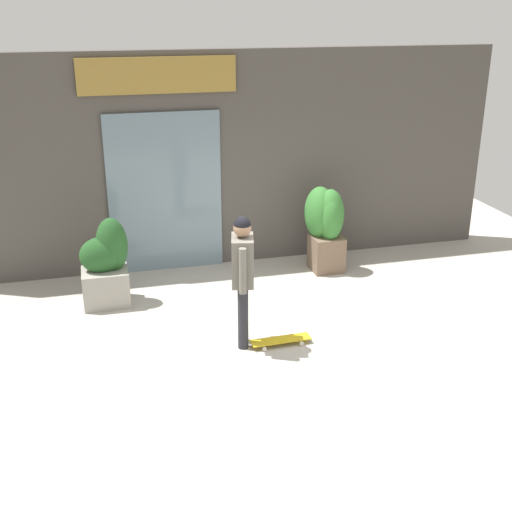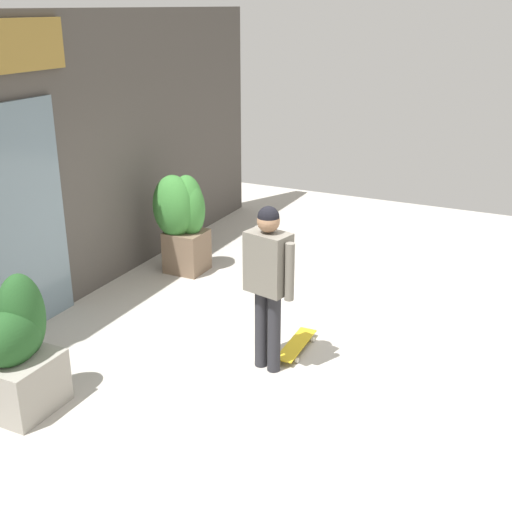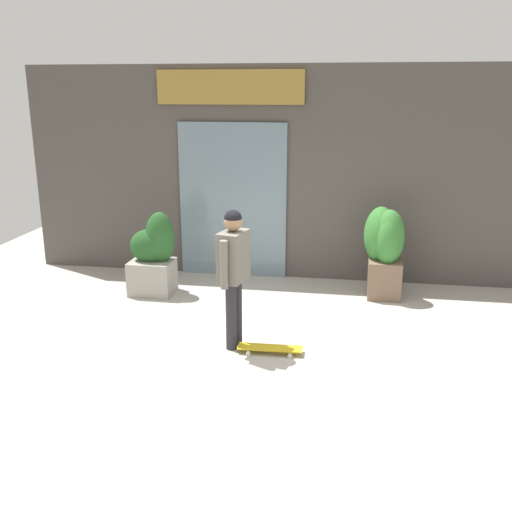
# 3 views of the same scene
# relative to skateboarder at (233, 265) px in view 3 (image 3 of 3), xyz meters

# --- Properties ---
(ground_plane) EXTENTS (12.00, 12.00, 0.00)m
(ground_plane) POSITION_rel_skateboarder_xyz_m (0.44, -0.15, -1.03)
(ground_plane) COLOR #B2ADA3
(building_facade) EXTENTS (8.89, 0.31, 3.38)m
(building_facade) POSITION_rel_skateboarder_xyz_m (0.40, 2.91, 0.65)
(building_facade) COLOR #4C4742
(building_facade) RESTS_ON ground_plane
(skateboarder) EXTENTS (0.35, 0.58, 1.69)m
(skateboarder) POSITION_rel_skateboarder_xyz_m (0.00, 0.00, 0.00)
(skateboarder) COLOR #28282D
(skateboarder) RESTS_ON ground_plane
(skateboard) EXTENTS (0.77, 0.25, 0.08)m
(skateboard) POSITION_rel_skateboarder_xyz_m (0.46, -0.12, -0.97)
(skateboard) COLOR gold
(skateboard) RESTS_ON ground_plane
(planter_box_left) EXTENTS (0.58, 0.68, 1.35)m
(planter_box_left) POSITION_rel_skateboarder_xyz_m (1.84, 2.11, -0.25)
(planter_box_left) COLOR brown
(planter_box_left) RESTS_ON ground_plane
(planter_box_right) EXTENTS (0.68, 0.53, 1.26)m
(planter_box_right) POSITION_rel_skateboarder_xyz_m (-1.57, 1.67, -0.45)
(planter_box_right) COLOR gray
(planter_box_right) RESTS_ON ground_plane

